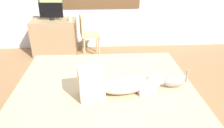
{
  "coord_description": "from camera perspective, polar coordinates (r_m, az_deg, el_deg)",
  "views": [
    {
      "loc": [
        -0.16,
        -2.36,
        1.87
      ],
      "look_at": [
        -0.02,
        0.11,
        0.68
      ],
      "focal_mm": 34.89,
      "sensor_mm": 36.0,
      "label": 1
    }
  ],
  "objects": [
    {
      "name": "bed",
      "position": [
        2.78,
        -1.86,
        -9.68
      ],
      "size": [
        2.13,
        1.8,
        0.53
      ],
      "color": "#997A56",
      "rests_on": "ground"
    },
    {
      "name": "ground_plane",
      "position": [
        3.01,
        0.48,
        -12.65
      ],
      "size": [
        16.0,
        16.0,
        0.0
      ],
      "primitive_type": "plane",
      "color": "olive"
    },
    {
      "name": "cat",
      "position": [
        2.61,
        15.48,
        -4.49
      ],
      "size": [
        0.36,
        0.13,
        0.21
      ],
      "color": "gray",
      "rests_on": "bed"
    },
    {
      "name": "person_lying",
      "position": [
        2.38,
        1.28,
        -5.25
      ],
      "size": [
        0.94,
        0.42,
        0.34
      ],
      "color": "#CCB299",
      "rests_on": "bed"
    },
    {
      "name": "desk",
      "position": [
        4.85,
        -14.69,
        6.87
      ],
      "size": [
        0.9,
        0.56,
        0.74
      ],
      "color": "#997A56",
      "rests_on": "ground"
    },
    {
      "name": "tv_monitor",
      "position": [
        4.71,
        -15.67,
        13.21
      ],
      "size": [
        0.48,
        0.1,
        0.35
      ],
      "color": "black",
      "rests_on": "desk"
    },
    {
      "name": "chair_by_desk",
      "position": [
        4.55,
        -6.63,
        8.16
      ],
      "size": [
        0.44,
        0.44,
        0.86
      ],
      "color": "tan",
      "rests_on": "ground"
    },
    {
      "name": "cup",
      "position": [
        4.57,
        -10.89,
        11.61
      ],
      "size": [
        0.07,
        0.07,
        0.1
      ],
      "primitive_type": "cylinder",
      "color": "white",
      "rests_on": "desk"
    }
  ]
}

